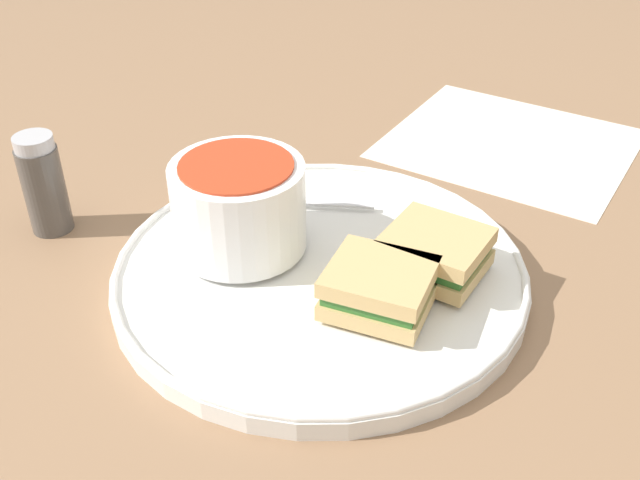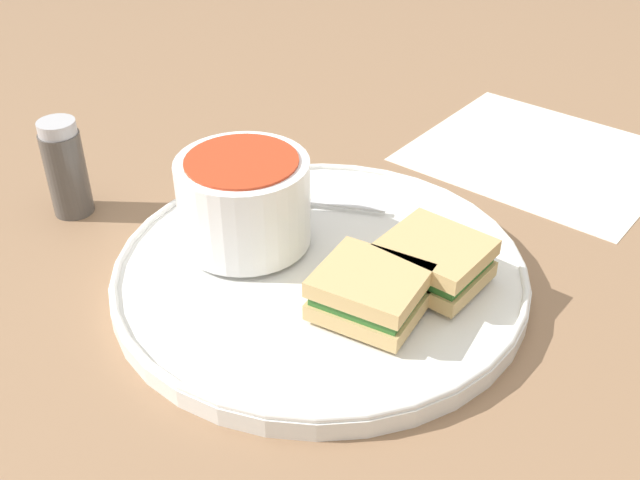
{
  "view_description": "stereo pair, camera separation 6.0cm",
  "coord_description": "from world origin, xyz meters",
  "views": [
    {
      "loc": [
        -0.47,
        -0.14,
        0.38
      ],
      "look_at": [
        0.0,
        0.0,
        0.04
      ],
      "focal_mm": 42.0,
      "sensor_mm": 36.0,
      "label": 1
    },
    {
      "loc": [
        -0.45,
        -0.19,
        0.38
      ],
      "look_at": [
        0.0,
        0.0,
        0.04
      ],
      "focal_mm": 42.0,
      "sensor_mm": 36.0,
      "label": 2
    }
  ],
  "objects": [
    {
      "name": "soup_bowl",
      "position": [
        0.01,
        0.07,
        0.06
      ],
      "size": [
        0.11,
        0.11,
        0.08
      ],
      "color": "white",
      "rests_on": "plate"
    },
    {
      "name": "plate",
      "position": [
        0.0,
        0.0,
        0.01
      ],
      "size": [
        0.34,
        0.34,
        0.02
      ],
      "color": "white",
      "rests_on": "ground_plane"
    },
    {
      "name": "ground_plane",
      "position": [
        0.0,
        0.0,
        0.0
      ],
      "size": [
        2.4,
        2.4,
        0.0
      ],
      "primitive_type": "plane",
      "color": "#8E6B4C"
    },
    {
      "name": "spoon",
      "position": [
        0.08,
        0.06,
        0.02
      ],
      "size": [
        0.03,
        0.11,
        0.01
      ],
      "rotation": [
        0.0,
        0.0,
        8.04
      ],
      "color": "silver",
      "rests_on": "plate"
    },
    {
      "name": "salt_shaker",
      "position": [
        0.01,
        0.26,
        0.05
      ],
      "size": [
        0.04,
        0.04,
        0.09
      ],
      "color": "#4C4742",
      "rests_on": "ground_plane"
    },
    {
      "name": "sandwich_half_far",
      "position": [
        0.02,
        -0.09,
        0.04
      ],
      "size": [
        0.09,
        0.09,
        0.03
      ],
      "rotation": [
        0.0,
        0.0,
        4.44
      ],
      "color": "tan",
      "rests_on": "plate"
    },
    {
      "name": "sandwich_half_near",
      "position": [
        -0.04,
        -0.06,
        0.04
      ],
      "size": [
        0.08,
        0.08,
        0.03
      ],
      "rotation": [
        0.0,
        0.0,
        4.6
      ],
      "color": "tan",
      "rests_on": "plate"
    },
    {
      "name": "menu_sheet",
      "position": [
        0.3,
        -0.13,
        0.0
      ],
      "size": [
        0.29,
        0.3,
        0.0
      ],
      "rotation": [
        0.0,
        0.0,
        -0.27
      ],
      "color": "white",
      "rests_on": "ground_plane"
    }
  ]
}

